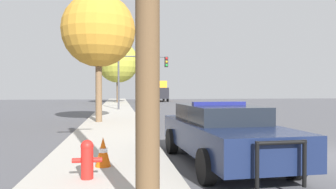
{
  "coord_description": "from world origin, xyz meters",
  "views": [
    {
      "loc": [
        -4.81,
        -8.3,
        1.81
      ],
      "look_at": [
        -0.41,
        20.86,
        1.39
      ],
      "focal_mm": 35.0,
      "sensor_mm": 36.0,
      "label": 1
    }
  ],
  "objects_px": {
    "traffic_light": "(140,70)",
    "tree_sidewalk_near": "(99,31)",
    "fire_hydrant": "(87,158)",
    "car_background_distant": "(148,97)",
    "police_car": "(222,132)",
    "tree_sidewalk_far": "(118,62)",
    "traffic_cone": "(103,152)",
    "box_truck": "(158,91)"
  },
  "relations": [
    {
      "from": "tree_sidewalk_far",
      "to": "traffic_cone",
      "type": "distance_m",
      "value": 37.36
    },
    {
      "from": "traffic_light",
      "to": "tree_sidewalk_near",
      "type": "distance_m",
      "value": 11.35
    },
    {
      "from": "fire_hydrant",
      "to": "tree_sidewalk_far",
      "type": "height_order",
      "value": "tree_sidewalk_far"
    },
    {
      "from": "car_background_distant",
      "to": "traffic_cone",
      "type": "bearing_deg",
      "value": -91.65
    },
    {
      "from": "fire_hydrant",
      "to": "car_background_distant",
      "type": "height_order",
      "value": "car_background_distant"
    },
    {
      "from": "traffic_light",
      "to": "car_background_distant",
      "type": "relative_size",
      "value": 1.07
    },
    {
      "from": "fire_hydrant",
      "to": "tree_sidewalk_far",
      "type": "xyz_separation_m",
      "value": [
        0.49,
        38.0,
        4.98
      ]
    },
    {
      "from": "box_truck",
      "to": "traffic_light",
      "type": "bearing_deg",
      "value": 79.27
    },
    {
      "from": "fire_hydrant",
      "to": "traffic_light",
      "type": "xyz_separation_m",
      "value": [
        2.4,
        22.14,
        3.01
      ]
    },
    {
      "from": "fire_hydrant",
      "to": "tree_sidewalk_near",
      "type": "relative_size",
      "value": 0.11
    },
    {
      "from": "tree_sidewalk_near",
      "to": "traffic_light",
      "type": "bearing_deg",
      "value": 75.36
    },
    {
      "from": "police_car",
      "to": "traffic_light",
      "type": "distance_m",
      "value": 20.93
    },
    {
      "from": "fire_hydrant",
      "to": "traffic_light",
      "type": "bearing_deg",
      "value": 83.81
    },
    {
      "from": "tree_sidewalk_near",
      "to": "tree_sidewalk_far",
      "type": "height_order",
      "value": "tree_sidewalk_far"
    },
    {
      "from": "car_background_distant",
      "to": "traffic_cone",
      "type": "height_order",
      "value": "car_background_distant"
    },
    {
      "from": "traffic_light",
      "to": "box_truck",
      "type": "bearing_deg",
      "value": 79.27
    },
    {
      "from": "traffic_cone",
      "to": "tree_sidewalk_near",
      "type": "bearing_deg",
      "value": 93.88
    },
    {
      "from": "police_car",
      "to": "tree_sidewalk_near",
      "type": "distance_m",
      "value": 11.24
    },
    {
      "from": "police_car",
      "to": "car_background_distant",
      "type": "bearing_deg",
      "value": -95.29
    },
    {
      "from": "police_car",
      "to": "traffic_light",
      "type": "relative_size",
      "value": 1.12
    },
    {
      "from": "fire_hydrant",
      "to": "traffic_cone",
      "type": "height_order",
      "value": "fire_hydrant"
    },
    {
      "from": "fire_hydrant",
      "to": "tree_sidewalk_far",
      "type": "relative_size",
      "value": 0.09
    },
    {
      "from": "car_background_distant",
      "to": "box_truck",
      "type": "relative_size",
      "value": 0.59
    },
    {
      "from": "box_truck",
      "to": "tree_sidewalk_far",
      "type": "relative_size",
      "value": 0.92
    },
    {
      "from": "police_car",
      "to": "tree_sidewalk_far",
      "type": "bearing_deg",
      "value": -88.7
    },
    {
      "from": "police_car",
      "to": "fire_hydrant",
      "type": "xyz_separation_m",
      "value": [
        -3.09,
        -1.4,
        -0.25
      ]
    },
    {
      "from": "traffic_light",
      "to": "tree_sidewalk_far",
      "type": "xyz_separation_m",
      "value": [
        -1.91,
        15.85,
        1.97
      ]
    },
    {
      "from": "fire_hydrant",
      "to": "tree_sidewalk_near",
      "type": "xyz_separation_m",
      "value": [
        -0.45,
        11.24,
        4.4
      ]
    },
    {
      "from": "police_car",
      "to": "car_background_distant",
      "type": "xyz_separation_m",
      "value": [
        1.78,
        40.43,
        -0.03
      ]
    },
    {
      "from": "police_car",
      "to": "fire_hydrant",
      "type": "distance_m",
      "value": 3.4
    },
    {
      "from": "box_truck",
      "to": "traffic_cone",
      "type": "xyz_separation_m",
      "value": [
        -6.64,
        -44.84,
        -1.25
      ]
    },
    {
      "from": "traffic_light",
      "to": "car_background_distant",
      "type": "distance_m",
      "value": 20.04
    },
    {
      "from": "car_background_distant",
      "to": "tree_sidewalk_far",
      "type": "xyz_separation_m",
      "value": [
        -4.38,
        -3.83,
        4.77
      ]
    },
    {
      "from": "car_background_distant",
      "to": "tree_sidewalk_near",
      "type": "bearing_deg",
      "value": -95.05
    },
    {
      "from": "traffic_light",
      "to": "box_truck",
      "type": "height_order",
      "value": "traffic_light"
    },
    {
      "from": "police_car",
      "to": "tree_sidewalk_near",
      "type": "xyz_separation_m",
      "value": [
        -3.53,
        9.84,
        4.15
      ]
    },
    {
      "from": "tree_sidewalk_far",
      "to": "traffic_cone",
      "type": "height_order",
      "value": "tree_sidewalk_far"
    },
    {
      "from": "tree_sidewalk_far",
      "to": "car_background_distant",
      "type": "bearing_deg",
      "value": 41.2
    },
    {
      "from": "police_car",
      "to": "tree_sidewalk_far",
      "type": "xyz_separation_m",
      "value": [
        -2.6,
        36.59,
        4.73
      ]
    },
    {
      "from": "traffic_light",
      "to": "traffic_cone",
      "type": "xyz_separation_m",
      "value": [
        -2.15,
        -21.17,
        -3.08
      ]
    },
    {
      "from": "box_truck",
      "to": "tree_sidewalk_far",
      "type": "height_order",
      "value": "tree_sidewalk_far"
    },
    {
      "from": "fire_hydrant",
      "to": "tree_sidewalk_far",
      "type": "bearing_deg",
      "value": 89.26
    }
  ]
}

